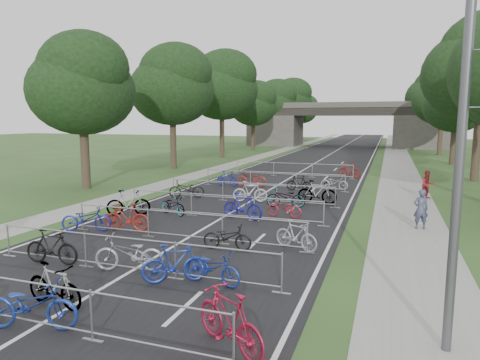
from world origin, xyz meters
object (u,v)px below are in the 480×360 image
object	(u,v)px
bike_2	(31,305)
pedestrian_b	(427,185)
overpass_bridge	(344,125)
pedestrian_a	(421,209)
bike_1	(54,286)
lamppost	(464,131)

from	to	relation	value
bike_2	pedestrian_b	size ratio (longest dim) A/B	1.33
overpass_bridge	pedestrian_a	xyz separation A→B (m)	(8.40, -53.11, -2.71)
bike_1	pedestrian_b	size ratio (longest dim) A/B	1.14
bike_2	pedestrian_b	distance (m)	21.42
overpass_bridge	bike_1	bearing A→B (deg)	-90.31
bike_2	lamppost	bearing A→B (deg)	-91.80
bike_2	pedestrian_b	bearing A→B (deg)	-40.89
bike_1	bike_2	bearing A→B (deg)	-154.35
lamppost	bike_1	xyz separation A→B (m)	(-8.68, -0.98, -3.74)
pedestrian_a	pedestrian_b	distance (m)	7.47
overpass_bridge	pedestrian_b	bearing A→B (deg)	-78.61
overpass_bridge	pedestrian_b	distance (m)	46.68
lamppost	pedestrian_a	size ratio (longest dim) A/B	4.98
overpass_bridge	lamppost	xyz separation A→B (m)	(8.33, -63.00, 0.75)
pedestrian_b	overpass_bridge	bearing A→B (deg)	80.51
pedestrian_b	bike_2	bearing A→B (deg)	-136.36
lamppost	pedestrian_b	xyz separation A→B (m)	(0.87, 17.32, -3.49)
bike_1	pedestrian_b	bearing A→B (deg)	-19.42
overpass_bridge	bike_2	world-z (taller)	overpass_bridge
pedestrian_a	bike_1	bearing A→B (deg)	37.26
bike_1	bike_2	distance (m)	1.09
overpass_bridge	bike_2	size ratio (longest dim) A/B	14.82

